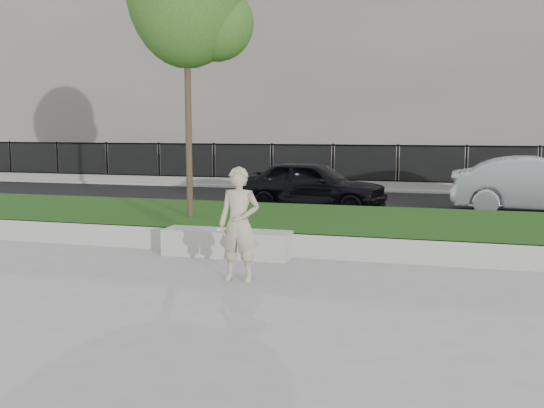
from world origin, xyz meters
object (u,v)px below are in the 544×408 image
(car_dark, at_px, (312,185))
(car_silver, at_px, (541,186))
(stone_bench, at_px, (227,243))
(man, at_px, (239,224))
(book, at_px, (222,229))

(car_dark, height_order, car_silver, car_silver)
(car_silver, bearing_deg, stone_bench, 140.11)
(man, height_order, book, man)
(man, xyz_separation_m, car_dark, (-0.47, 7.25, -0.12))
(book, height_order, car_dark, car_dark)
(man, bearing_deg, book, 117.12)
(man, height_order, car_silver, man)
(book, relative_size, car_dark, 0.05)
(man, distance_m, car_dark, 7.27)
(man, xyz_separation_m, car_silver, (5.11, 8.14, -0.07))
(stone_bench, xyz_separation_m, man, (0.74, -1.50, 0.59))
(stone_bench, xyz_separation_m, book, (-0.09, 0.03, 0.24))
(stone_bench, xyz_separation_m, car_dark, (0.26, 5.75, 0.47))
(stone_bench, distance_m, man, 1.78)
(car_dark, relative_size, car_silver, 0.90)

